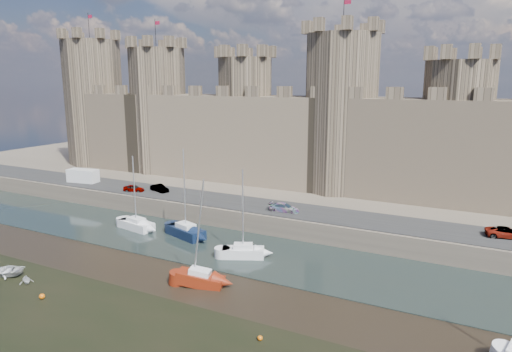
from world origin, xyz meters
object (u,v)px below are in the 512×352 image
Objects in this scene: car_2 at (284,208)px; sailboat_0 at (136,224)px; sailboat_4 at (200,278)px; sailboat_2 at (243,251)px; car_3 at (507,233)px; van at (83,176)px; sailboat_1 at (186,231)px; car_0 at (134,188)px; car_1 at (159,188)px.

sailboat_0 is at bearing 110.89° from car_2.
sailboat_0 is 0.92× the size of sailboat_4.
sailboat_4 is (-0.33, -7.81, -0.03)m from sailboat_2.
van is at bearing 80.06° from car_3.
sailboat_1 is (7.49, 0.44, 0.09)m from sailboat_0.
car_0 is 0.62× the size of van.
van is 21.20m from sailboat_0.
sailboat_2 reaches higher than van.
car_3 is at bearing 0.81° from sailboat_2.
car_2 is 19.22m from sailboat_0.
sailboat_2 is 7.82m from sailboat_4.
sailboat_0 is 19.37m from sailboat_4.
sailboat_2 is (-0.26, -10.46, -2.27)m from car_2.
sailboat_1 is (26.50, -8.51, -2.75)m from van.
car_1 is at bearing -7.09° from van.
van is at bearing 179.93° from sailboat_1.
sailboat_4 is (20.36, -19.51, -2.31)m from car_1.
car_0 is at bearing 86.18° from car_2.
car_3 is 0.44× the size of sailboat_0.
sailboat_2 reaches higher than car_1.
car_1 is 0.32× the size of sailboat_1.
car_2 is at bearing -75.41° from car_1.
car_3 is at bearing 33.20° from sailboat_1.
van is at bearing 164.79° from sailboat_0.
sailboat_0 is 17.06m from sailboat_2.
sailboat_4 is at bearing 117.06° from car_3.
sailboat_0 is (19.01, -8.95, -2.84)m from van.
car_0 is at bearing -14.60° from van.
van is at bearing 136.42° from sailboat_4.
sailboat_4 reaches higher than sailboat_0.
sailboat_4 is at bearing -21.04° from sailboat_0.
car_2 is 18.43m from sailboat_4.
sailboat_1 reaches higher than car_1.
car_3 is (49.47, 2.20, 0.06)m from car_0.
car_1 is 23.87m from sailboat_2.
car_2 is (20.94, -1.24, -0.01)m from car_1.
sailboat_0 is at bearing 147.69° from sailboat_2.
car_0 is at bearing 132.51° from sailboat_2.
sailboat_0 reaches higher than van.
car_0 is 29.87m from sailboat_4.
sailboat_0 is (-42.21, -10.04, -2.33)m from car_3.
car_1 is at bearing 120.63° from sailboat_4.
sailboat_2 is at bearing 2.66° from sailboat_0.
sailboat_4 is (-0.59, -18.27, -2.30)m from car_2.
car_2 is at bearing 35.73° from sailboat_0.
sailboat_0 is at bearing -140.49° from car_1.
car_1 is 0.35× the size of sailboat_2.
sailboat_1 is at bearing 94.49° from car_3.
car_3 is at bearing -71.37° from car_1.
sailboat_1 reaches higher than sailboat_0.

